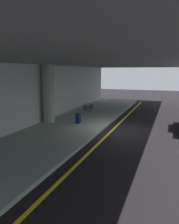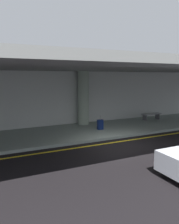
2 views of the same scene
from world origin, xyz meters
TOP-DOWN VIEW (x-y plane):
  - ground_plane at (0.00, 0.00)m, footprint 60.00×60.00m
  - sidewalk at (0.00, 3.10)m, footprint 26.00×4.20m
  - lane_stripe_yellow at (0.00, 0.49)m, footprint 26.00×0.14m
  - support_column_left_mid at (0.00, 4.73)m, footprint 0.76×0.76m
  - ceiling_overhang at (0.00, 2.60)m, footprint 28.00×13.20m
  - terminal_back_wall at (0.00, 5.35)m, footprint 26.00×0.30m
  - suitcase_upright_primary at (0.31, 2.82)m, footprint 0.36×0.22m
  - bench_metal at (5.39, 3.99)m, footprint 1.60×0.50m

SIDE VIEW (x-z plane):
  - ground_plane at x=0.00m, z-range 0.00..0.00m
  - lane_stripe_yellow at x=0.00m, z-range 0.00..0.01m
  - sidewalk at x=0.00m, z-range 0.00..0.15m
  - suitcase_upright_primary at x=0.31m, z-range 0.01..0.91m
  - bench_metal at x=5.39m, z-range 0.26..0.74m
  - terminal_back_wall at x=0.00m, z-range 0.00..3.80m
  - support_column_left_mid at x=0.00m, z-range 0.15..3.80m
  - ceiling_overhang at x=0.00m, z-range 3.80..4.10m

